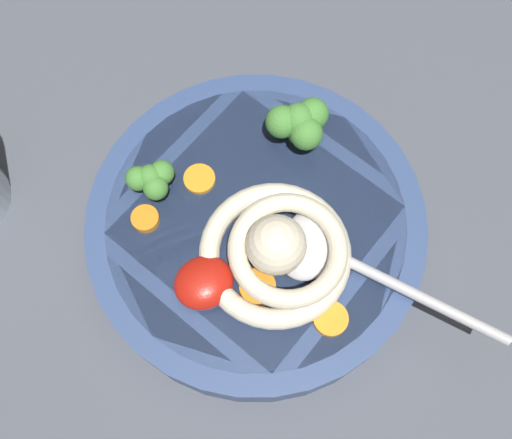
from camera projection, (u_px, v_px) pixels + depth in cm
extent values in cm
cube|color=#474C56|center=(243.00, 267.00, 49.83)|extent=(105.65, 105.65, 3.92)
cylinder|color=#334775|center=(256.00, 230.00, 46.41)|extent=(25.61, 25.61, 4.73)
cylinder|color=#B27A33|center=(256.00, 229.00, 46.23)|extent=(22.54, 22.54, 4.35)
torus|color=beige|center=(275.00, 254.00, 42.46)|extent=(10.98, 10.98, 1.51)
torus|color=beige|center=(288.00, 249.00, 41.30)|extent=(11.76, 11.76, 1.36)
sphere|color=beige|center=(276.00, 245.00, 40.62)|extent=(4.26, 4.26, 4.26)
ellipsoid|color=#B7B7BC|center=(311.00, 243.00, 42.70)|extent=(7.44, 7.01, 1.60)
cylinder|color=#B7B7BC|center=(407.00, 290.00, 41.46)|extent=(9.07, 12.87, 0.80)
ellipsoid|color=#B2190F|center=(204.00, 283.00, 41.49)|extent=(4.28, 3.86, 1.93)
cylinder|color=#7A9E60|center=(297.00, 132.00, 46.05)|extent=(1.27, 1.27, 1.36)
sphere|color=#478938|center=(298.00, 119.00, 44.25)|extent=(2.50, 2.50, 2.50)
sphere|color=#478938|center=(312.00, 114.00, 44.67)|extent=(2.50, 2.50, 2.50)
sphere|color=#478938|center=(282.00, 122.00, 44.30)|extent=(2.50, 2.50, 2.50)
sphere|color=#478938|center=(306.00, 134.00, 44.02)|extent=(2.50, 2.50, 2.50)
cylinder|color=#7A9E60|center=(153.00, 185.00, 44.65)|extent=(0.94, 0.94, 1.01)
sphere|color=#478938|center=(150.00, 177.00, 43.31)|extent=(1.86, 1.86, 1.86)
sphere|color=#478938|center=(162.00, 172.00, 43.62)|extent=(1.86, 1.86, 1.86)
sphere|color=#478938|center=(138.00, 178.00, 43.36)|extent=(1.86, 1.86, 1.86)
sphere|color=#478938|center=(156.00, 188.00, 43.15)|extent=(1.86, 1.86, 1.86)
cylinder|color=orange|center=(145.00, 219.00, 43.84)|extent=(2.06, 2.06, 0.70)
cylinder|color=orange|center=(257.00, 287.00, 42.00)|extent=(2.62, 2.62, 0.71)
cylinder|color=orange|center=(199.00, 179.00, 45.14)|extent=(2.42, 2.42, 0.44)
cylinder|color=orange|center=(330.00, 319.00, 41.25)|extent=(2.47, 2.47, 0.59)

